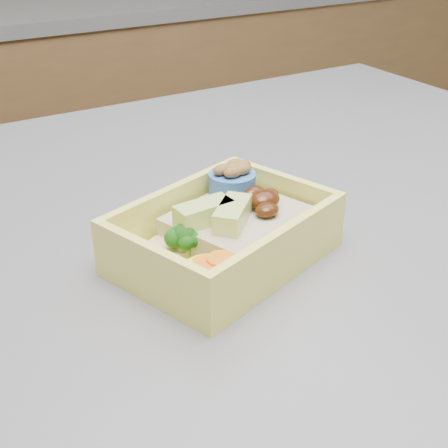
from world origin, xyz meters
TOP-DOWN VIEW (x-y plane):
  - bento_box at (0.11, -0.09)m, footprint 0.19×0.16m

SIDE VIEW (x-z plane):
  - bento_box at x=0.11m, z-range 0.91..0.97m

